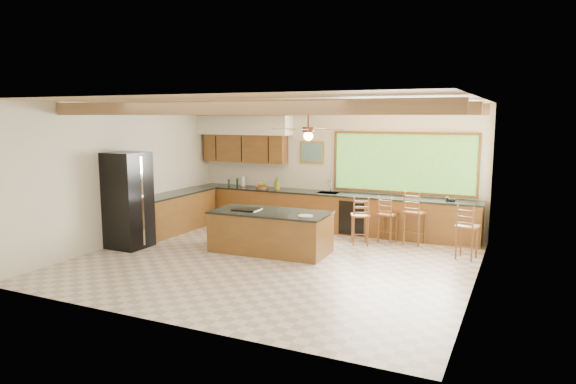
% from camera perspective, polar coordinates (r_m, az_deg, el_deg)
% --- Properties ---
extents(ground, '(7.20, 7.20, 0.00)m').
position_cam_1_polar(ground, '(9.85, -1.66, -7.67)').
color(ground, beige).
rests_on(ground, ground).
extents(room_shell, '(7.27, 6.54, 3.02)m').
position_cam_1_polar(room_shell, '(10.13, -0.90, 5.50)').
color(room_shell, beige).
rests_on(room_shell, ground).
extents(counter_run, '(7.12, 3.10, 1.27)m').
position_cam_1_polar(counter_run, '(12.30, 0.21, -2.18)').
color(counter_run, brown).
rests_on(counter_run, ground).
extents(island, '(2.42, 1.22, 0.85)m').
position_cam_1_polar(island, '(10.42, -1.95, -4.41)').
color(island, brown).
rests_on(island, ground).
extents(refrigerator, '(0.79, 0.77, 2.00)m').
position_cam_1_polar(refrigerator, '(11.17, -17.38, -0.87)').
color(refrigerator, black).
rests_on(refrigerator, ground).
extents(bar_stool_a, '(0.50, 0.50, 1.05)m').
position_cam_1_polar(bar_stool_a, '(10.98, 7.93, -2.70)').
color(bar_stool_a, brown).
rests_on(bar_stool_a, ground).
extents(bar_stool_b, '(0.50, 0.50, 1.16)m').
position_cam_1_polar(bar_stool_b, '(11.22, 13.86, -2.30)').
color(bar_stool_b, brown).
rests_on(bar_stool_b, ground).
extents(bar_stool_c, '(0.43, 0.43, 1.02)m').
position_cam_1_polar(bar_stool_c, '(11.30, 10.95, -2.55)').
color(bar_stool_c, brown).
rests_on(bar_stool_c, ground).
extents(bar_stool_d, '(0.44, 0.44, 1.06)m').
position_cam_1_polar(bar_stool_d, '(10.39, 19.27, -3.74)').
color(bar_stool_d, brown).
rests_on(bar_stool_d, ground).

